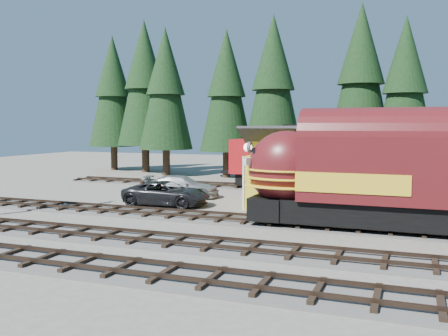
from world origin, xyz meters
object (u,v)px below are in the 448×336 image
(depot, at_px, (348,162))
(pickup_truck_a, at_px, (167,193))
(caboose, at_px, (290,160))
(locomotive, at_px, (408,178))
(pickup_truck_b, at_px, (181,187))

(depot, distance_m, pickup_truck_a, 11.97)
(depot, relative_size, caboose, 1.34)
(locomotive, relative_size, pickup_truck_a, 3.00)
(pickup_truck_b, bearing_deg, locomotive, -125.65)
(caboose, bearing_deg, pickup_truck_a, -118.68)
(locomotive, height_order, pickup_truck_a, locomotive)
(pickup_truck_b, bearing_deg, depot, -104.09)
(pickup_truck_a, relative_size, pickup_truck_b, 1.04)
(depot, xyz_separation_m, pickup_truck_b, (-12.02, 0.55, -2.16))
(locomotive, bearing_deg, pickup_truck_b, 155.84)
(pickup_truck_b, bearing_deg, caboose, -54.35)
(pickup_truck_a, bearing_deg, depot, -76.75)
(depot, bearing_deg, pickup_truck_b, 177.40)
(depot, height_order, caboose, depot)
(caboose, xyz_separation_m, pickup_truck_a, (-5.80, -10.60, -1.67))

